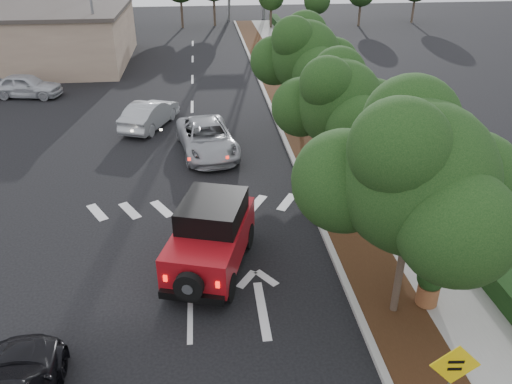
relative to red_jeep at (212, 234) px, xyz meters
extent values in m
plane|color=black|center=(-0.74, -2.29, -1.14)|extent=(120.00, 120.00, 0.00)
cube|color=#9E9B93|center=(3.86, 9.71, -1.07)|extent=(0.20, 70.00, 0.15)
cube|color=black|center=(4.86, 9.71, -1.08)|extent=(1.80, 70.00, 0.12)
cube|color=gray|center=(6.76, 9.71, -1.08)|extent=(2.00, 70.00, 0.12)
cube|color=black|center=(8.16, 9.71, -0.74)|extent=(0.80, 70.00, 0.80)
cylinder|color=black|center=(-0.47, 1.34, -0.71)|extent=(0.54, 0.91, 0.86)
cylinder|color=black|center=(1.14, 0.85, -0.71)|extent=(0.54, 0.91, 0.86)
cylinder|color=black|center=(-1.26, -1.25, -0.71)|extent=(0.54, 0.91, 0.86)
cylinder|color=black|center=(0.35, -1.74, -0.71)|extent=(0.54, 0.91, 0.86)
cube|color=maroon|center=(-0.06, -0.20, -0.12)|extent=(3.01, 4.37, 1.08)
cube|color=black|center=(0.03, 0.11, 0.76)|extent=(2.34, 2.61, 0.69)
cube|color=maroon|center=(0.38, 1.25, -0.21)|extent=(1.96, 1.56, 0.88)
cube|color=black|center=(-0.67, -2.18, -0.60)|extent=(1.82, 0.72, 0.24)
cylinder|color=black|center=(-0.71, -2.33, -0.12)|extent=(0.85, 0.47, 0.82)
cube|color=#FF190C|center=(-1.35, -1.91, -0.12)|extent=(0.12, 0.07, 0.19)
cube|color=#FF190C|center=(0.05, -2.34, -0.12)|extent=(0.12, 0.07, 0.19)
imported|color=#9FA1A6|center=(0.02, 8.89, -0.42)|extent=(3.16, 5.48, 1.44)
imported|color=#9B9EA2|center=(-2.90, 12.59, -0.43)|extent=(3.01, 4.57, 1.42)
imported|color=#B8BBC0|center=(-10.92, 18.74, -0.42)|extent=(4.47, 2.45, 1.44)
cube|color=yellow|center=(4.63, -6.32, 0.66)|extent=(1.03, 0.11, 1.03)
cube|color=black|center=(4.62, -6.34, 0.75)|extent=(0.33, 0.04, 0.07)
cube|color=black|center=(4.62, -6.34, 0.56)|extent=(0.29, 0.03, 0.07)
cylinder|color=brown|center=(5.86, -2.64, -0.71)|extent=(0.65, 0.65, 0.60)
sphere|color=black|center=(5.86, -2.64, -0.14)|extent=(0.75, 0.75, 0.75)
imported|color=black|center=(5.86, -2.64, -0.06)|extent=(0.69, 0.61, 0.71)
camera|label=1|loc=(-0.08, -12.93, 8.35)|focal=35.00mm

